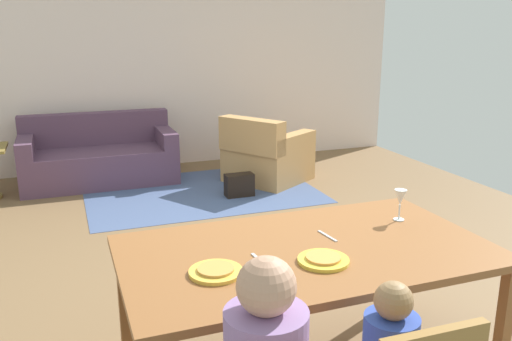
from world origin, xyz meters
name	(u,v)px	position (x,y,z in m)	size (l,w,h in m)	color
ground_plane	(243,246)	(0.00, 0.46, -0.01)	(6.67, 6.13, 0.02)	brown
back_wall	(167,66)	(0.00, 3.58, 1.35)	(6.67, 0.10, 2.70)	silver
dining_table	(307,259)	(-0.28, -1.35, 0.70)	(1.89, 1.06, 0.76)	brown
plate_near_man	(216,272)	(-0.80, -1.47, 0.77)	(0.25, 0.25, 0.02)	yellow
pizza_near_man	(216,269)	(-0.80, -1.47, 0.78)	(0.17, 0.17, 0.01)	gold
plate_near_child	(323,260)	(-0.28, -1.53, 0.77)	(0.25, 0.25, 0.02)	yellow
pizza_near_child	(323,257)	(-0.28, -1.53, 0.78)	(0.17, 0.17, 0.01)	#E79843
wine_glass	(400,199)	(0.40, -1.17, 0.89)	(0.07, 0.07, 0.19)	silver
fork	(259,259)	(-0.56, -1.40, 0.76)	(0.02, 0.15, 0.01)	silver
knife	(327,236)	(-0.11, -1.25, 0.76)	(0.01, 0.17, 0.01)	silver
area_rug	(202,192)	(0.05, 2.11, 0.00)	(2.60, 1.80, 0.01)	#465882
couch	(99,158)	(-1.01, 2.97, 0.30)	(1.81, 0.86, 0.82)	#583C53
armchair	(266,156)	(0.92, 2.28, 0.32)	(1.18, 1.18, 0.82)	tan
handbag	(239,185)	(0.42, 1.81, 0.13)	(0.32, 0.16, 0.26)	black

